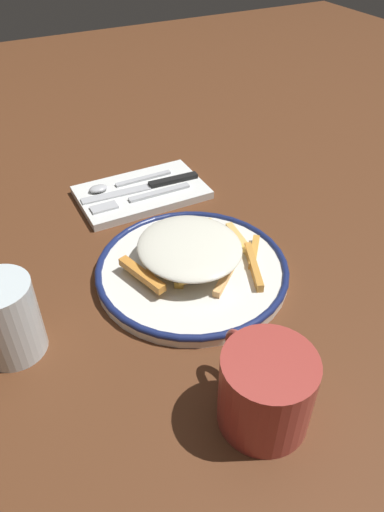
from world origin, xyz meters
TOP-DOWN VIEW (x-y plane):
  - ground_plane at (0.00, 0.00)m, footprint 2.60×2.60m
  - plate at (0.00, 0.00)m, footprint 0.27×0.27m
  - fries_heap at (0.01, -0.01)m, footprint 0.18×0.21m
  - napkin at (0.22, -0.02)m, footprint 0.13×0.22m
  - fork at (0.20, -0.00)m, footprint 0.02×0.18m
  - knife at (0.22, -0.04)m, footprint 0.03×0.21m
  - spoon at (0.25, 0.02)m, footprint 0.02×0.15m
  - water_glass at (-0.02, 0.25)m, footprint 0.07×0.07m
  - coffee_mug at (-0.23, 0.04)m, footprint 0.12×0.10m

SIDE VIEW (x-z plane):
  - ground_plane at x=0.00m, z-range 0.00..0.00m
  - napkin at x=0.22m, z-range 0.00..0.01m
  - plate at x=0.00m, z-range 0.00..0.02m
  - fork at x=0.20m, z-range 0.01..0.02m
  - knife at x=0.22m, z-range 0.01..0.02m
  - spoon at x=0.25m, z-range 0.01..0.02m
  - fries_heap at x=0.01m, z-range 0.02..0.06m
  - coffee_mug at x=-0.23m, z-range 0.00..0.09m
  - water_glass at x=-0.02m, z-range 0.00..0.10m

